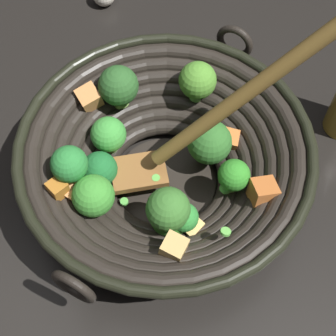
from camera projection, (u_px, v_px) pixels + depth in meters
The scene contains 2 objects.
ground_plane at pixel (166, 184), 0.70m from camera, with size 4.00×4.00×0.00m, color black.
wok at pixel (165, 160), 0.64m from camera, with size 0.37×0.37×0.28m.
Camera 1 is at (-0.12, -0.30, 0.62)m, focal length 54.72 mm.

